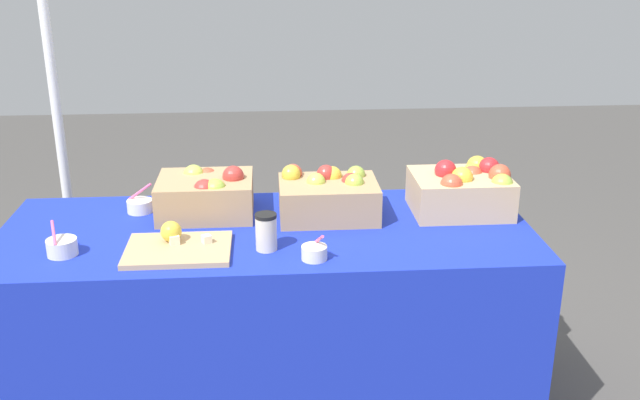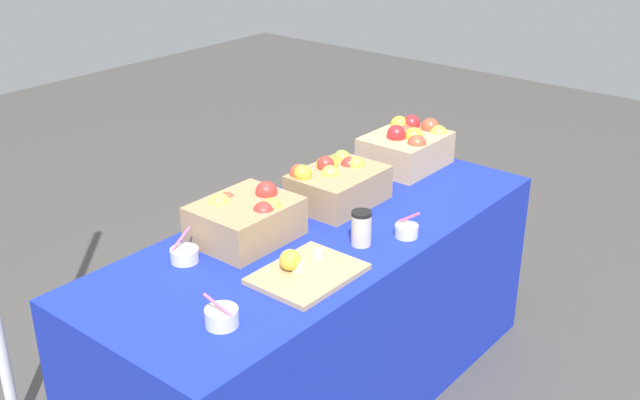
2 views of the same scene
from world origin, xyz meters
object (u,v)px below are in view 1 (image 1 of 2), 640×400
sample_bowl_near (62,247)px  sample_bowl_far (140,206)px  apple_crate_right (207,194)px  tent_pole (54,94)px  apple_crate_middle (328,195)px  cutting_board_front (177,246)px  coffee_cup (268,232)px  apple_crate_left (463,189)px  sample_bowl_mid (314,252)px

sample_bowl_near → sample_bowl_far: size_ratio=1.02×
apple_crate_right → tent_pole: size_ratio=0.16×
sample_bowl_far → tent_pole: tent_pole is taller
apple_crate_middle → tent_pole: 1.33m
cutting_board_front → coffee_cup: size_ratio=2.73×
apple_crate_right → sample_bowl_far: 0.27m
apple_crate_left → coffee_cup: 0.80m
apple_crate_middle → apple_crate_left: bearing=1.1°
sample_bowl_far → sample_bowl_mid: bearing=-37.0°
apple_crate_left → cutting_board_front: 1.08m
cutting_board_front → sample_bowl_near: bearing=-179.7°
sample_bowl_far → coffee_cup: coffee_cup is taller
coffee_cup → sample_bowl_mid: bearing=-30.6°
apple_crate_middle → tent_pole: (-1.13, 0.65, 0.26)m
sample_bowl_far → sample_bowl_near: bearing=-116.9°
cutting_board_front → sample_bowl_mid: 0.46m
sample_bowl_mid → coffee_cup: size_ratio=0.77×
tent_pole → sample_bowl_far: bearing=-52.6°
tent_pole → sample_bowl_near: bearing=-76.1°
apple_crate_left → coffee_cup: (-0.74, -0.30, -0.03)m
apple_crate_left → cutting_board_front: apple_crate_left is taller
sample_bowl_mid → sample_bowl_far: 0.79m
coffee_cup → apple_crate_middle: bearing=52.3°
cutting_board_front → sample_bowl_far: sample_bowl_far is taller
apple_crate_right → coffee_cup: size_ratio=2.76×
apple_crate_right → tent_pole: bearing=138.7°
sample_bowl_near → coffee_cup: size_ratio=0.87×
sample_bowl_near → apple_crate_left: bearing=11.8°
coffee_cup → tent_pole: 1.33m
apple_crate_left → apple_crate_right: bearing=177.6°
apple_crate_left → apple_crate_right: (-0.96, 0.04, -0.01)m
sample_bowl_near → cutting_board_front: bearing=0.3°
sample_bowl_far → coffee_cup: (0.48, -0.39, 0.04)m
apple_crate_right → sample_bowl_near: bearing=-143.2°
sample_bowl_near → sample_bowl_mid: sample_bowl_near is taller
apple_crate_middle → sample_bowl_far: 0.72m
cutting_board_front → apple_crate_right: bearing=77.2°
coffee_cup → cutting_board_front: bearing=178.3°
apple_crate_middle → sample_bowl_far: bearing=172.4°
apple_crate_left → sample_bowl_near: (-1.41, -0.30, -0.06)m
tent_pole → apple_crate_middle: bearing=-29.8°
coffee_cup → sample_bowl_near: bearing=179.4°
apple_crate_middle → apple_crate_right: 0.45m
sample_bowl_mid → coffee_cup: coffee_cup is taller
apple_crate_left → apple_crate_middle: 0.51m
sample_bowl_mid → tent_pole: 1.50m
sample_bowl_far → coffee_cup: 0.62m
apple_crate_left → sample_bowl_near: size_ratio=3.23×
apple_crate_left → sample_bowl_mid: apple_crate_left is taller
apple_crate_middle → tent_pole: tent_pole is taller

